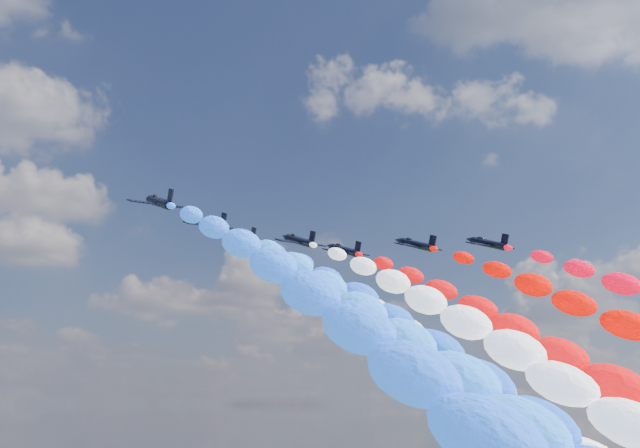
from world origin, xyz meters
TOP-DOWN VIEW (x-y plane):
  - jet_0 at (-32.91, -4.54)m, footprint 9.71×13.20m
  - trail_0 at (-32.91, -62.91)m, footprint 7.24×113.60m
  - jet_1 at (-20.34, 5.48)m, footprint 10.33×13.64m
  - trail_1 at (-20.34, -52.89)m, footprint 7.24×113.60m
  - jet_2 at (-10.92, 13.05)m, footprint 9.92×13.35m
  - trail_2 at (-10.92, -45.32)m, footprint 7.24×113.60m
  - jet_3 at (-0.65, 10.51)m, footprint 10.08×13.47m
  - trail_3 at (-0.65, -47.86)m, footprint 7.24×113.60m
  - jet_4 at (-0.11, 24.78)m, footprint 10.36×13.66m
  - trail_4 at (-0.11, -33.59)m, footprint 7.24×113.60m
  - jet_5 at (11.56, 14.27)m, footprint 10.17×13.53m
  - trail_5 at (11.56, -44.10)m, footprint 7.24×113.60m
  - jet_6 at (20.34, 2.54)m, footprint 10.45×13.72m
  - jet_7 at (31.37, -5.15)m, footprint 9.78×13.25m

SIDE VIEW (x-z plane):
  - trail_0 at x=-32.91m, z-range 48.44..109.33m
  - trail_1 at x=-20.34m, z-range 48.44..109.33m
  - trail_2 at x=-10.92m, z-range 48.44..109.33m
  - trail_3 at x=-0.65m, z-range 48.44..109.33m
  - trail_4 at x=-0.11m, z-range 48.44..109.33m
  - trail_5 at x=11.56m, z-range 48.44..109.33m
  - jet_0 at x=-32.91m, z-range 104.07..110.70m
  - jet_1 at x=-20.34m, z-range 104.07..110.70m
  - jet_2 at x=-10.92m, z-range 104.07..110.70m
  - jet_3 at x=-0.65m, z-range 104.07..110.70m
  - jet_4 at x=-0.11m, z-range 104.07..110.70m
  - jet_5 at x=11.56m, z-range 104.07..110.70m
  - jet_6 at x=20.34m, z-range 104.07..110.70m
  - jet_7 at x=31.37m, z-range 104.07..110.70m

